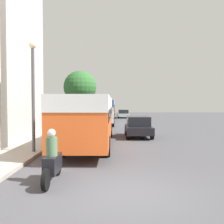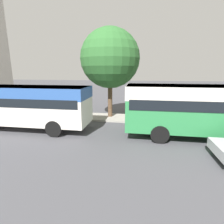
% 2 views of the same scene
% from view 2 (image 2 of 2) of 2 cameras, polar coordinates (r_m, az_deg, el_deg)
% --- Properties ---
extents(bus_following, '(2.49, 9.27, 2.86)m').
position_cam_2_polar(bus_following, '(13.04, -27.93, 3.09)').
color(bus_following, silver).
rests_on(bus_following, ground_plane).
extents(bus_third_in_line, '(2.61, 9.97, 3.04)m').
position_cam_2_polar(bus_third_in_line, '(11.34, 30.76, 1.97)').
color(bus_third_in_line, '#2D8447').
rests_on(bus_third_in_line, ground_plane).
extents(pedestrian_near_curb, '(0.44, 0.44, 1.68)m').
position_cam_2_polar(pedestrian_near_curb, '(14.51, 17.29, 1.45)').
color(pedestrian_near_curb, '#232838').
rests_on(pedestrian_near_curb, sidewalk).
extents(street_tree, '(4.56, 4.56, 6.89)m').
position_cam_2_polar(street_tree, '(14.04, -0.65, 17.05)').
color(street_tree, brown).
rests_on(street_tree, sidewalk).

